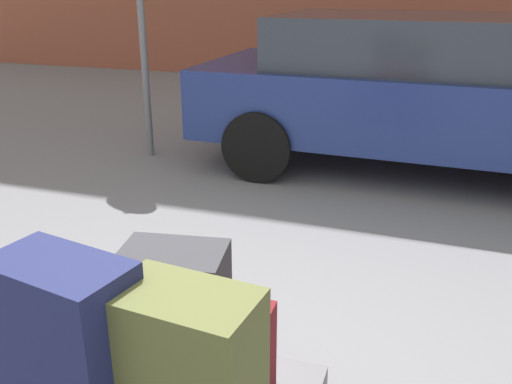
% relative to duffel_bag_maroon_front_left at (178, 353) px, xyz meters
% --- Properties ---
extents(duffel_bag_maroon_front_left, '(0.63, 0.33, 0.34)m').
position_rel_duffel_bag_maroon_front_left_xyz_m(duffel_bag_maroon_front_left, '(0.00, 0.00, 0.00)').
color(duffel_bag_maroon_front_left, maroon).
rests_on(duffel_bag_maroon_front_left, luggage_cart).
extents(suitcase_olive_center, '(0.43, 0.30, 0.60)m').
position_rel_duffel_bag_maroon_front_left_xyz_m(suitcase_olive_center, '(0.17, -0.27, 0.13)').
color(suitcase_olive_center, '#4C5128').
rests_on(suitcase_olive_center, luggage_cart).
extents(suitcase_navy_rear_right, '(0.46, 0.31, 0.65)m').
position_rel_duffel_bag_maroon_front_left_xyz_m(suitcase_navy_rear_right, '(-0.20, -0.31, 0.15)').
color(suitcase_navy_rear_right, '#191E47').
rests_on(suitcase_navy_rear_right, luggage_cart).
extents(duffel_bag_charcoal_topmost_pile, '(0.38, 0.29, 0.22)m').
position_rel_duffel_bag_maroon_front_left_xyz_m(duffel_bag_charcoal_topmost_pile, '(0.00, 0.00, 0.28)').
color(duffel_bag_charcoal_topmost_pile, '#2D2D33').
rests_on(duffel_bag_charcoal_topmost_pile, duffel_bag_maroon_front_left).
extents(parked_car, '(4.35, 2.03, 1.42)m').
position_rel_duffel_bag_maroon_front_left_xyz_m(parked_car, '(0.65, 3.96, 0.25)').
color(parked_car, navy).
rests_on(parked_car, ground_plane).
extents(no_parking_sign, '(0.50, 0.09, 2.29)m').
position_rel_duffel_bag_maroon_front_left_xyz_m(no_parking_sign, '(-2.04, 3.53, 0.91)').
color(no_parking_sign, slate).
rests_on(no_parking_sign, ground_plane).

